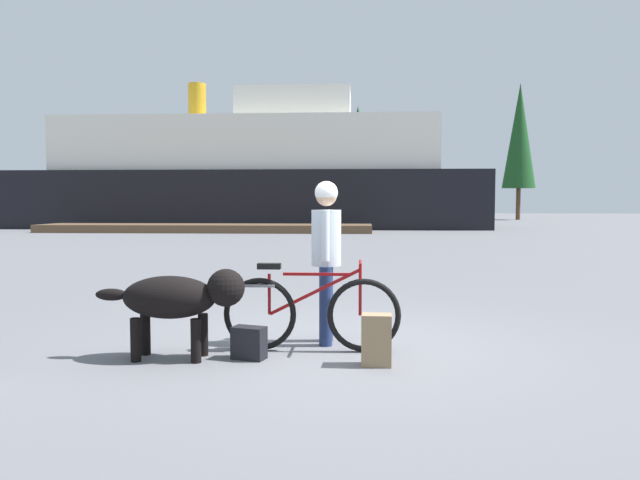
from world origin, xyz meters
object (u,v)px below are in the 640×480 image
Objects in this scene: person_cyclist at (326,245)px; dog at (179,298)px; bicycle at (310,312)px; handbag_pannier at (249,343)px; backpack at (377,340)px; ferry_boat at (253,176)px.

person_cyclist is 1.65m from dog.
person_cyclist reaches higher than bicycle.
bicycle is at bearing 31.32° from handbag_pannier.
bicycle is 0.77m from person_cyclist.
bicycle is at bearing -112.17° from person_cyclist.
bicycle is 0.72m from handbag_pannier.
backpack is (0.66, -0.51, -0.16)m from bicycle.
backpack is 1.25m from handbag_pannier.
handbag_pannier is at bearing -148.68° from bicycle.
dog is (-1.26, -0.38, 0.20)m from bicycle.
handbag_pannier is at bearing 172.64° from backpack.
bicycle reaches higher than backpack.
bicycle is at bearing 142.42° from backpack.
ferry_boat reaches higher than backpack.
person_cyclist is 0.06× the size of ferry_boat.
dog is 1.96m from backpack.
person_cyclist is at bearing 120.86° from backpack.
ferry_boat reaches higher than dog.
dog is at bearing 176.16° from backpack.
backpack is at bearing -59.14° from person_cyclist.
handbag_pannier is at bearing 2.66° from dog.
backpack is 33.06m from ferry_boat.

